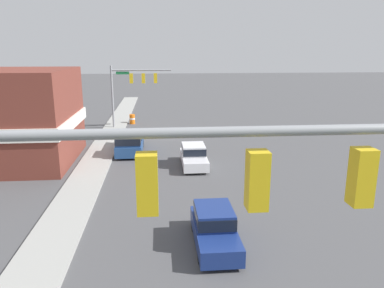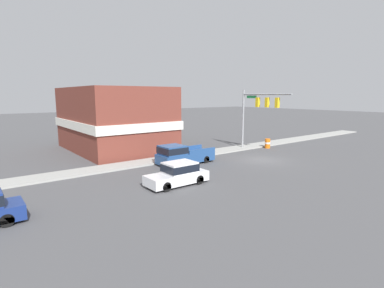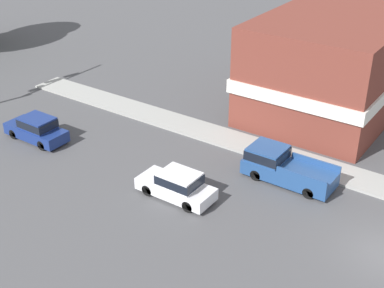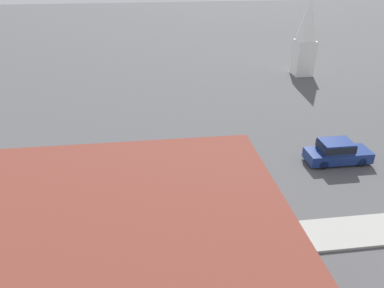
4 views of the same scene
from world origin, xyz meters
TOP-DOWN VIEW (x-y plane):
  - car_lead at (-1.72, 11.05)m, footprint 1.79×4.42m
  - car_second_ahead at (-1.55, 22.65)m, footprint 1.76×4.48m
  - pickup_truck_parked at (3.26, 7.23)m, footprint 2.08×5.30m
  - church_steeple at (-22.43, 28.62)m, footprint 2.41×2.41m

SIDE VIEW (x-z plane):
  - car_lead at x=-1.72m, z-range 0.02..1.62m
  - car_second_ahead at x=-1.55m, z-range 0.02..1.69m
  - pickup_truck_parked at x=3.26m, z-range -0.01..1.81m
  - church_steeple at x=-22.43m, z-range 0.21..9.33m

